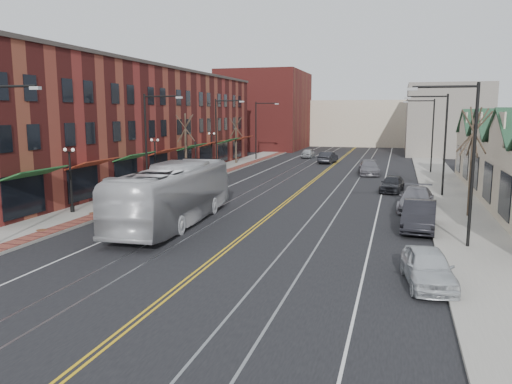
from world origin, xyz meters
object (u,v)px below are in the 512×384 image
Objects in this scene: parked_car_a at (428,267)px; parked_car_b at (419,216)px; transit_bus at (174,195)px; parked_car_c at (416,199)px; parked_car_d at (392,184)px; parked_suv at (128,209)px.

parked_car_b is at bearing 82.55° from parked_car_a.
transit_bus reaches higher than parked_car_c.
parked_car_c is (0.00, 6.13, -0.05)m from parked_car_b.
parked_suv is at bearing -127.77° from parked_car_d.
transit_bus is at bearing -119.78° from parked_car_d.
parked_car_b reaches higher than parked_car_c.
parked_car_a is 0.84× the size of parked_car_b.
parked_suv is 1.10× the size of parked_car_a.
parked_suv is (-3.50, 0.58, -1.16)m from transit_bus.
transit_bus is at bearing -143.69° from parked_car_c.
parked_car_a is at bearing -78.22° from parked_car_d.
parked_car_b reaches higher than parked_suv.
parked_car_b is (17.74, 1.84, 0.18)m from parked_suv.
transit_bus reaches higher than parked_car_a.
parked_car_b reaches higher than parked_car_d.
parked_car_b is 14.07m from parked_car_d.
parked_car_c is at bearing -158.10° from parked_suv.
parked_car_c reaches higher than parked_suv.
parked_suv is at bearing -169.98° from parked_car_b.
parked_car_a is at bearing -84.68° from parked_car_c.
parked_car_a is 9.60m from parked_car_b.
parked_car_c is at bearing 82.55° from parked_car_a.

